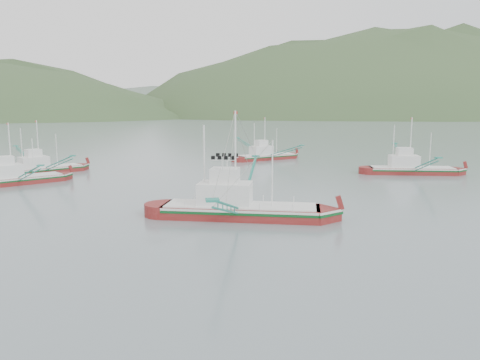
{
  "coord_description": "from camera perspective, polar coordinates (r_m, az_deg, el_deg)",
  "views": [
    {
      "loc": [
        -5.66,
        -40.51,
        10.73
      ],
      "look_at": [
        0.0,
        6.0,
        3.2
      ],
      "focal_mm": 35.0,
      "sensor_mm": 36.0,
      "label": 1
    }
  ],
  "objects": [
    {
      "name": "bg_boat_far",
      "position": [
        92.85,
        3.19,
        3.62
      ],
      "size": [
        12.56,
        21.16,
        9.02
      ],
      "rotation": [
        0.0,
        0.0,
        0.42
      ],
      "color": "maroon",
      "rests_on": "ground"
    },
    {
      "name": "headland_right",
      "position": [
        530.89,
        20.81,
        7.39
      ],
      "size": [
        684.0,
        432.0,
        306.0
      ],
      "primitive_type": "ellipsoid",
      "color": "#334D27",
      "rests_on": "ground"
    },
    {
      "name": "main_boat",
      "position": [
        44.68,
        -0.13,
        -2.04
      ],
      "size": [
        15.56,
        26.71,
        11.02
      ],
      "rotation": [
        0.0,
        0.0,
        -0.26
      ],
      "color": "maroon",
      "rests_on": "ground"
    },
    {
      "name": "bg_boat_right",
      "position": [
        78.07,
        20.16,
        1.9
      ],
      "size": [
        13.43,
        23.28,
        9.53
      ],
      "rotation": [
        0.0,
        0.0,
        -0.2
      ],
      "color": "maroon",
      "rests_on": "ground"
    },
    {
      "name": "ground",
      "position": [
        42.29,
        0.99,
        -5.57
      ],
      "size": [
        1200.0,
        1200.0,
        0.0
      ],
      "primitive_type": "plane",
      "color": "slate",
      "rests_on": "ground"
    },
    {
      "name": "bg_boat_extra",
      "position": [
        80.03,
        -23.06,
        2.09
      ],
      "size": [
        16.94,
        19.75,
        9.05
      ],
      "rotation": [
        0.0,
        0.0,
        0.65
      ],
      "color": "maroon",
      "rests_on": "ground"
    },
    {
      "name": "ridge_distant",
      "position": [
        601.67,
        -3.58,
        8.09
      ],
      "size": [
        960.0,
        400.0,
        240.0
      ],
      "primitive_type": "ellipsoid",
      "color": "slate",
      "rests_on": "ground"
    },
    {
      "name": "bg_boat_left",
      "position": [
        70.73,
        -25.8,
        1.06
      ],
      "size": [
        15.76,
        20.27,
        9.05
      ],
      "rotation": [
        0.0,
        0.0,
        0.58
      ],
      "color": "maroon",
      "rests_on": "ground"
    }
  ]
}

